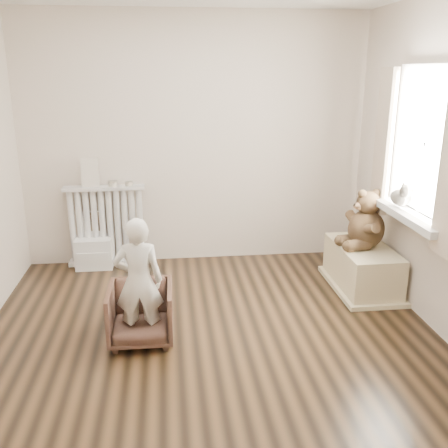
{
  "coord_description": "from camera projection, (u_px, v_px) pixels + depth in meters",
  "views": [
    {
      "loc": [
        -0.3,
        -3.45,
        2.01
      ],
      "look_at": [
        0.15,
        0.45,
        0.8
      ],
      "focal_mm": 40.0,
      "sensor_mm": 36.0,
      "label": 1
    }
  ],
  "objects": [
    {
      "name": "floor",
      "position": [
        212.0,
        339.0,
        3.9
      ],
      "size": [
        3.6,
        3.6,
        0.01
      ],
      "primitive_type": "cube",
      "color": "black",
      "rests_on": "ground"
    },
    {
      "name": "back_wall",
      "position": [
        195.0,
        141.0,
        5.22
      ],
      "size": [
        3.6,
        0.02,
        2.6
      ],
      "primitive_type": "cube",
      "color": "silver",
      "rests_on": "ground"
    },
    {
      "name": "front_wall",
      "position": [
        255.0,
        275.0,
        1.8
      ],
      "size": [
        3.6,
        0.02,
        2.6
      ],
      "primitive_type": "cube",
      "color": "silver",
      "rests_on": "ground"
    },
    {
      "name": "window",
      "position": [
        428.0,
        144.0,
        3.95
      ],
      "size": [
        0.03,
        0.9,
        1.1
      ],
      "primitive_type": "cube",
      "color": "white",
      "rests_on": "right_wall"
    },
    {
      "name": "window_sill",
      "position": [
        409.0,
        215.0,
        4.11
      ],
      "size": [
        0.22,
        1.1,
        0.06
      ],
      "primitive_type": "cube",
      "color": "silver",
      "rests_on": "right_wall"
    },
    {
      "name": "curtain_right",
      "position": [
        384.0,
        142.0,
        4.49
      ],
      "size": [
        0.06,
        0.26,
        1.3
      ],
      "primitive_type": "cube",
      "color": "beige",
      "rests_on": "right_wall"
    },
    {
      "name": "radiator",
      "position": [
        107.0,
        231.0,
        5.27
      ],
      "size": [
        0.82,
        0.16,
        0.87
      ],
      "primitive_type": "cube",
      "color": "silver",
      "rests_on": "floor"
    },
    {
      "name": "paper_doll",
      "position": [
        90.0,
        172.0,
        5.07
      ],
      "size": [
        0.18,
        0.02,
        0.3
      ],
      "primitive_type": "cube",
      "color": "beige",
      "rests_on": "radiator"
    },
    {
      "name": "tin_a",
      "position": [
        113.0,
        184.0,
        5.13
      ],
      "size": [
        0.09,
        0.09,
        0.05
      ],
      "primitive_type": "cylinder",
      "color": "#A59E8C",
      "rests_on": "radiator"
    },
    {
      "name": "tin_b",
      "position": [
        129.0,
        184.0,
        5.15
      ],
      "size": [
        0.08,
        0.08,
        0.04
      ],
      "primitive_type": "cylinder",
      "color": "#A59E8C",
      "rests_on": "radiator"
    },
    {
      "name": "toy_vanity",
      "position": [
        94.0,
        242.0,
        5.26
      ],
      "size": [
        0.38,
        0.27,
        0.6
      ],
      "primitive_type": "cube",
      "color": "silver",
      "rests_on": "floor"
    },
    {
      "name": "armchair",
      "position": [
        141.0,
        314.0,
        3.82
      ],
      "size": [
        0.49,
        0.5,
        0.45
      ],
      "primitive_type": "imported",
      "rotation": [
        0.0,
        0.0,
        -0.01
      ],
      "color": "brown",
      "rests_on": "floor"
    },
    {
      "name": "child",
      "position": [
        139.0,
        282.0,
        3.69
      ],
      "size": [
        0.36,
        0.24,
        0.99
      ],
      "primitive_type": "imported",
      "rotation": [
        0.0,
        0.0,
        3.13
      ],
      "color": "silver",
      "rests_on": "armchair"
    },
    {
      "name": "toy_bench",
      "position": [
        362.0,
        268.0,
        4.77
      ],
      "size": [
        0.47,
        0.9,
        0.42
      ],
      "primitive_type": "cube",
      "color": "beige",
      "rests_on": "floor"
    },
    {
      "name": "teddy_bear",
      "position": [
        367.0,
        221.0,
        4.63
      ],
      "size": [
        0.48,
        0.4,
        0.54
      ],
      "primitive_type": null,
      "rotation": [
        0.0,
        0.0,
        0.13
      ],
      "color": "#3C2A18",
      "rests_on": "toy_bench"
    },
    {
      "name": "plush_cat",
      "position": [
        401.0,
        195.0,
        4.22
      ],
      "size": [
        0.19,
        0.27,
        0.22
      ],
      "primitive_type": null,
      "rotation": [
        0.0,
        0.0,
        0.13
      ],
      "color": "#676159",
      "rests_on": "window_sill"
    }
  ]
}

